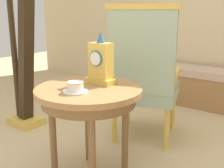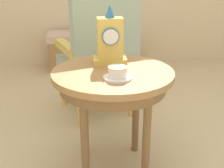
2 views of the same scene
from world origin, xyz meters
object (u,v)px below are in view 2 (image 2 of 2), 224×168
Objects in this scene: side_table at (113,84)px; mantel_clock at (110,41)px; teacup_left at (118,73)px; window_bench at (93,51)px; armchair at (100,45)px.

mantel_clock is at bearing 91.78° from side_table.
teacup_left reaches higher than window_bench.
armchair is at bearing -89.25° from window_bench.
armchair is at bearing 91.88° from mantel_clock.
armchair is 1.28m from window_bench.
mantel_clock reaches higher than side_table.
window_bench is at bearing 91.16° from side_table.
armchair is at bearing 92.34° from teacup_left.
side_table is 0.65× the size of window_bench.
mantel_clock is 0.60m from armchair.
window_bench is at bearing 91.11° from mantel_clock.
mantel_clock is (-0.00, 0.13, 0.21)m from side_table.
mantel_clock reaches higher than teacup_left.
armchair is 1.10× the size of window_bench.
armchair is at bearing 91.86° from side_table.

